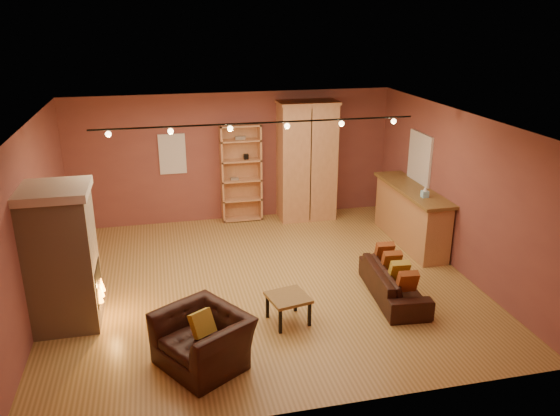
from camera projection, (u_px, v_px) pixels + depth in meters
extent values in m
plane|color=olive|center=(263.00, 282.00, 9.36)|extent=(7.00, 7.00, 0.00)
plane|color=brown|center=(261.00, 120.00, 8.42)|extent=(7.00, 7.00, 0.00)
cube|color=brown|center=(233.00, 157.00, 11.87)|extent=(7.00, 0.02, 2.80)
cube|color=brown|center=(33.00, 223.00, 8.15)|extent=(0.02, 6.50, 2.80)
cube|color=brown|center=(457.00, 191.00, 9.63)|extent=(0.02, 6.50, 2.80)
cube|color=tan|center=(62.00, 261.00, 7.83)|extent=(0.90, 0.90, 2.00)
cube|color=beige|center=(52.00, 191.00, 7.47)|extent=(0.98, 0.98, 0.12)
cube|color=black|center=(95.00, 283.00, 8.05)|extent=(0.10, 0.65, 0.55)
cone|color=orange|center=(101.00, 290.00, 8.11)|extent=(0.10, 0.10, 0.22)
cube|color=white|center=(172.00, 154.00, 11.53)|extent=(0.56, 0.04, 0.86)
cube|color=tan|center=(240.00, 171.00, 11.99)|extent=(0.88, 0.04, 2.15)
cube|color=tan|center=(222.00, 175.00, 11.76)|extent=(0.04, 0.34, 2.15)
cube|color=tan|center=(260.00, 172.00, 11.94)|extent=(0.04, 0.34, 2.15)
cube|color=gray|center=(235.00, 179.00, 11.86)|extent=(0.18, 0.12, 0.05)
cube|color=black|center=(246.00, 157.00, 11.76)|extent=(0.10, 0.10, 0.12)
cube|color=tan|center=(242.00, 218.00, 12.20)|extent=(0.88, 0.34, 0.04)
cube|color=tan|center=(242.00, 199.00, 12.05)|extent=(0.88, 0.34, 0.03)
cube|color=tan|center=(241.00, 180.00, 11.90)|extent=(0.88, 0.34, 0.03)
cube|color=tan|center=(241.00, 160.00, 11.75)|extent=(0.88, 0.34, 0.04)
cube|color=tan|center=(240.00, 140.00, 11.61)|extent=(0.88, 0.34, 0.04)
cube|color=tan|center=(240.00, 125.00, 11.50)|extent=(0.88, 0.34, 0.04)
cube|color=tan|center=(307.00, 162.00, 11.94)|extent=(1.22, 0.67, 2.55)
cube|color=brown|center=(311.00, 166.00, 11.64)|extent=(0.02, 0.01, 2.45)
cube|color=tan|center=(308.00, 102.00, 11.50)|extent=(1.28, 0.73, 0.06)
cube|color=tan|center=(411.00, 217.00, 10.81)|extent=(0.52, 2.29, 1.09)
cube|color=brown|center=(413.00, 189.00, 10.62)|extent=(0.64, 2.41, 0.06)
cube|color=#8FCBE5|center=(425.00, 194.00, 10.05)|extent=(0.11, 0.11, 0.11)
cone|color=white|center=(425.00, 189.00, 10.02)|extent=(0.08, 0.08, 0.10)
cube|color=white|center=(420.00, 158.00, 10.82)|extent=(0.05, 0.90, 1.00)
imported|color=black|center=(394.00, 278.00, 8.79)|extent=(0.66, 1.77, 0.68)
cube|color=brown|center=(407.00, 281.00, 8.20)|extent=(0.32, 0.25, 0.36)
cube|color=gold|center=(399.00, 270.00, 8.54)|extent=(0.32, 0.25, 0.36)
cube|color=brown|center=(391.00, 261.00, 8.88)|extent=(0.32, 0.25, 0.36)
cube|color=brown|center=(384.00, 251.00, 9.22)|extent=(0.32, 0.25, 0.36)
imported|color=black|center=(203.00, 332.00, 7.03)|extent=(1.21, 1.33, 0.97)
cube|color=gold|center=(202.00, 323.00, 6.99)|extent=(0.38, 0.36, 0.34)
cube|color=brown|center=(288.00, 297.00, 8.04)|extent=(0.67, 0.67, 0.05)
cube|color=black|center=(276.00, 320.00, 7.85)|extent=(0.05, 0.05, 0.38)
cube|color=black|center=(308.00, 317.00, 7.95)|extent=(0.05, 0.05, 0.38)
cube|color=black|center=(269.00, 304.00, 8.28)|extent=(0.05, 0.05, 0.38)
cube|color=black|center=(299.00, 301.00, 8.38)|extent=(0.05, 0.05, 0.38)
cylinder|color=black|center=(259.00, 123.00, 8.63)|extent=(5.20, 0.03, 0.03)
sphere|color=#FFD88C|center=(108.00, 134.00, 8.17)|extent=(0.09, 0.09, 0.09)
sphere|color=#FFD88C|center=(171.00, 131.00, 8.36)|extent=(0.09, 0.09, 0.09)
sphere|color=#FFD88C|center=(230.00, 129.00, 8.55)|extent=(0.09, 0.09, 0.09)
sphere|color=#FFD88C|center=(287.00, 126.00, 8.75)|extent=(0.09, 0.09, 0.09)
sphere|color=#FFD88C|center=(342.00, 124.00, 8.94)|extent=(0.09, 0.09, 0.09)
sphere|color=#FFD88C|center=(394.00, 121.00, 9.14)|extent=(0.09, 0.09, 0.09)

